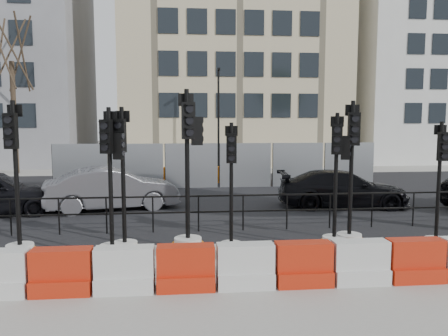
{
  "coord_description": "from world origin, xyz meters",
  "views": [
    {
      "loc": [
        -1.62,
        -10.22,
        2.94
      ],
      "look_at": [
        -0.34,
        3.0,
        1.53
      ],
      "focal_mm": 35.0,
      "sensor_mm": 36.0,
      "label": 1
    }
  ],
  "objects": [
    {
      "name": "ground",
      "position": [
        0.0,
        0.0,
        0.0
      ],
      "size": [
        120.0,
        120.0,
        0.0
      ],
      "primitive_type": "plane",
      "color": "#51514C",
      "rests_on": "ground"
    },
    {
      "name": "sidewalk_near",
      "position": [
        0.0,
        -3.0,
        0.01
      ],
      "size": [
        40.0,
        6.0,
        0.02
      ],
      "primitive_type": "cube",
      "color": "gray",
      "rests_on": "ground"
    },
    {
      "name": "road",
      "position": [
        0.0,
        7.0,
        0.01
      ],
      "size": [
        40.0,
        14.0,
        0.03
      ],
      "primitive_type": "cube",
      "color": "black",
      "rests_on": "ground"
    },
    {
      "name": "sidewalk_far",
      "position": [
        0.0,
        16.0,
        0.01
      ],
      "size": [
        40.0,
        4.0,
        0.02
      ],
      "primitive_type": "cube",
      "color": "gray",
      "rests_on": "ground"
    },
    {
      "name": "building_grey",
      "position": [
        -14.0,
        21.99,
        7.0
      ],
      "size": [
        11.0,
        9.06,
        14.0
      ],
      "color": "gray",
      "rests_on": "ground"
    },
    {
      "name": "building_cream",
      "position": [
        2.0,
        21.99,
        9.0
      ],
      "size": [
        15.0,
        10.06,
        18.0
      ],
      "color": "#C5B590",
      "rests_on": "ground"
    },
    {
      "name": "building_white",
      "position": [
        17.0,
        21.99,
        8.0
      ],
      "size": [
        12.0,
        9.06,
        16.0
      ],
      "color": "silver",
      "rests_on": "ground"
    },
    {
      "name": "kerb_railing",
      "position": [
        0.0,
        1.2,
        0.69
      ],
      "size": [
        18.0,
        0.04,
        1.0
      ],
      "color": "black",
      "rests_on": "ground"
    },
    {
      "name": "heras_fencing",
      "position": [
        -0.49,
        9.71,
        0.71
      ],
      "size": [
        14.33,
        1.72,
        2.0
      ],
      "color": "#96999E",
      "rests_on": "ground"
    },
    {
      "name": "lamp_post_far",
      "position": [
        0.5,
        14.98,
        3.22
      ],
      "size": [
        0.12,
        0.56,
        6.0
      ],
      "color": "black",
      "rests_on": "ground"
    },
    {
      "name": "tree_bare_far",
      "position": [
        -11.0,
        15.5,
        6.65
      ],
      "size": [
        2.0,
        2.0,
        9.0
      ],
      "color": "#473828",
      "rests_on": "ground"
    },
    {
      "name": "barrier_row",
      "position": [
        -0.0,
        -2.8,
        0.37
      ],
      "size": [
        12.55,
        0.5,
        0.8
      ],
      "color": "red",
      "rests_on": "ground"
    },
    {
      "name": "traffic_signal_a",
      "position": [
        -5.0,
        -1.04,
        0.7
      ],
      "size": [
        0.66,
        0.66,
        3.37
      ],
      "rotation": [
        0.0,
        0.0,
        -0.15
      ],
      "color": "silver",
      "rests_on": "ground"
    },
    {
      "name": "traffic_signal_b",
      "position": [
        -3.08,
        -1.2,
        0.77
      ],
      "size": [
        0.64,
        0.64,
        3.23
      ],
      "rotation": [
        0.0,
        0.0,
        -0.34
      ],
      "color": "silver",
      "rests_on": "ground"
    },
    {
      "name": "traffic_signal_c",
      "position": [
        -2.86,
        -1.0,
        0.67
      ],
      "size": [
        0.64,
        0.64,
        3.25
      ],
      "rotation": [
        0.0,
        0.0,
        -0.26
      ],
      "color": "silver",
      "rests_on": "ground"
    },
    {
      "name": "traffic_signal_d",
      "position": [
        -1.5,
        -0.95,
        0.86
      ],
      "size": [
        0.71,
        0.71,
        3.62
      ],
      "rotation": [
        0.0,
        0.0,
        0.24
      ],
      "color": "silver",
      "rests_on": "ground"
    },
    {
      "name": "traffic_signal_e",
      "position": [
        -0.59,
        -1.14,
        0.6
      ],
      "size": [
        0.58,
        0.58,
        2.92
      ],
      "rotation": [
        0.0,
        0.0,
        -0.09
      ],
      "color": "silver",
      "rests_on": "ground"
    },
    {
      "name": "traffic_signal_f",
      "position": [
        1.77,
        -0.95,
        0.75
      ],
      "size": [
        0.62,
        0.62,
        3.14
      ],
      "rotation": [
        0.0,
        0.0,
        -0.32
      ],
      "color": "silver",
      "rests_on": "ground"
    },
    {
      "name": "traffic_signal_g",
      "position": [
        2.14,
        -0.88,
        0.7
      ],
      "size": [
        0.67,
        0.67,
        3.4
      ],
      "rotation": [
        0.0,
        0.0,
        -0.13
      ],
      "color": "silver",
      "rests_on": "ground"
    },
    {
      "name": "traffic_signal_h",
      "position": [
        4.01,
        -1.22,
        0.61
      ],
      "size": [
        0.58,
        0.58,
        2.94
      ],
      "rotation": [
        0.0,
        0.0,
        -0.09
      ],
      "color": "silver",
      "rests_on": "ground"
    },
    {
      "name": "car_b",
      "position": [
        -3.94,
        4.45,
        0.71
      ],
      "size": [
        3.51,
        5.02,
        1.43
      ],
      "primitive_type": "imported",
      "rotation": [
        0.0,
        0.0,
        1.81
      ],
      "color": "#535359",
      "rests_on": "ground"
    },
    {
      "name": "car_c",
      "position": [
        3.88,
        4.14,
        0.64
      ],
      "size": [
        2.73,
        4.8,
        1.28
      ],
      "primitive_type": "imported",
      "rotation": [
        0.0,
        0.0,
        1.46
      ],
      "color": "black",
      "rests_on": "ground"
    }
  ]
}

